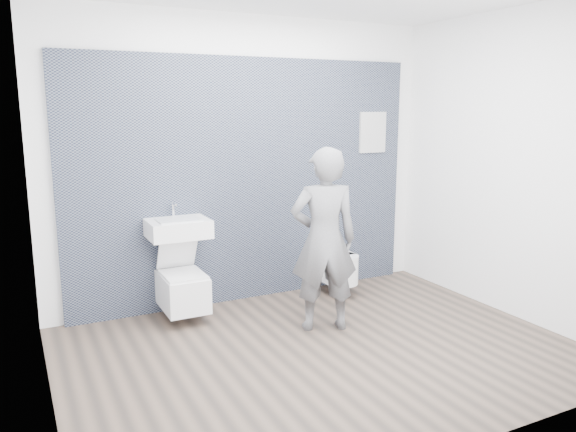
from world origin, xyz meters
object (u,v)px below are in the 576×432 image
washbasin (178,228)px  visitor (324,240)px  toilet_rounded (337,267)px  toilet_square (182,289)px

washbasin → visitor: 1.33m
toilet_rounded → visitor: 1.09m
toilet_square → visitor: 1.39m
washbasin → toilet_square: (-0.00, -0.07, -0.56)m
washbasin → toilet_square: size_ratio=0.79×
washbasin → toilet_rounded: size_ratio=0.98×
washbasin → toilet_rounded: 1.75m
washbasin → toilet_square: washbasin is taller
toilet_square → visitor: visitor is taller
washbasin → visitor: visitor is taller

